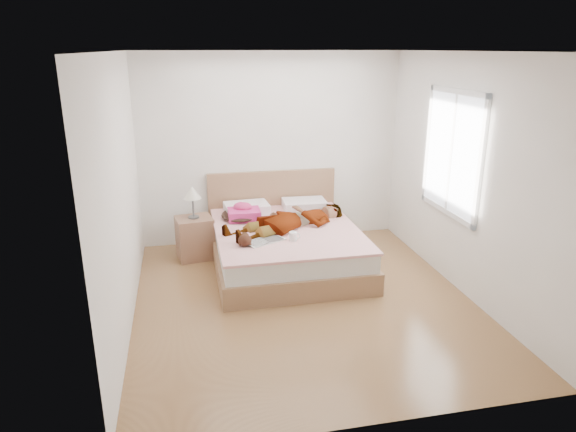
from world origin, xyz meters
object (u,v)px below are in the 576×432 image
(plush_toy, at_px, (245,240))
(coffee_mug, at_px, (293,236))
(bed, at_px, (285,243))
(woman, at_px, (290,217))
(phone, at_px, (246,204))
(magazine, at_px, (263,240))
(nightstand, at_px, (195,234))
(towel, at_px, (244,213))

(plush_toy, bearing_deg, coffee_mug, 3.91)
(bed, bearing_deg, woman, -10.82)
(phone, relative_size, magazine, 0.18)
(phone, bearing_deg, magazine, -108.39)
(coffee_mug, relative_size, plush_toy, 0.56)
(magazine, height_order, coffee_mug, coffee_mug)
(magazine, bearing_deg, nightstand, 130.53)
(coffee_mug, distance_m, nightstand, 1.48)
(magazine, relative_size, coffee_mug, 4.06)
(woman, height_order, bed, bed)
(woman, height_order, magazine, woman)
(woman, distance_m, bed, 0.36)
(bed, bearing_deg, phone, 138.66)
(woman, height_order, nightstand, nightstand)
(magazine, relative_size, plush_toy, 2.26)
(bed, distance_m, magazine, 0.62)
(magazine, xyz_separation_m, plush_toy, (-0.22, -0.11, 0.06))
(woman, bearing_deg, nightstand, -135.42)
(woman, relative_size, coffee_mug, 12.63)
(woman, height_order, coffee_mug, woman)
(nightstand, bearing_deg, bed, -21.48)
(phone, bearing_deg, woman, -63.10)
(coffee_mug, xyz_separation_m, plush_toy, (-0.57, -0.04, 0.02))
(towel, relative_size, coffee_mug, 3.10)
(woman, distance_m, nightstand, 1.29)
(bed, xyz_separation_m, coffee_mug, (-0.01, -0.52, 0.29))
(towel, bearing_deg, bed, -38.06)
(woman, xyz_separation_m, coffee_mug, (-0.06, -0.51, -0.07))
(towel, height_order, coffee_mug, towel)
(phone, distance_m, coffee_mug, 1.02)
(coffee_mug, relative_size, nightstand, 0.14)
(bed, bearing_deg, magazine, -128.21)
(magazine, height_order, nightstand, nightstand)
(towel, height_order, magazine, towel)
(magazine, distance_m, plush_toy, 0.25)
(phone, distance_m, bed, 0.73)
(bed, relative_size, plush_toy, 8.53)
(woman, xyz_separation_m, phone, (-0.50, 0.40, 0.08))
(towel, relative_size, magazine, 0.76)
(plush_toy, bearing_deg, magazine, 26.34)
(bed, height_order, plush_toy, bed)
(plush_toy, bearing_deg, woman, 40.88)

